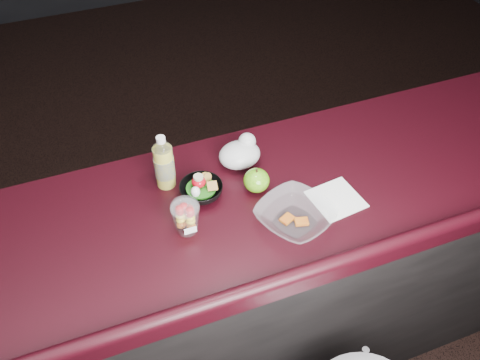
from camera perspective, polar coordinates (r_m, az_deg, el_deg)
name	(u,v)px	position (r m, az deg, el deg)	size (l,w,h in m)	color
room_shell	(239,31)	(1.04, -0.06, 15.65)	(8.00, 8.00, 8.00)	black
counter	(213,297)	(2.18, -2.93, -12.35)	(4.06, 0.71, 1.02)	black
lemonade_bottle	(164,165)	(1.82, -8.09, 1.58)	(0.07, 0.07, 0.21)	gold
fruit_cup	(186,216)	(1.68, -5.81, -3.80)	(0.09, 0.09, 0.13)	white
green_apple	(256,180)	(1.82, 1.77, -0.04)	(0.09, 0.09, 0.09)	#36830F
plastic_bag	(241,153)	(1.91, 0.06, 2.89)	(0.15, 0.12, 0.11)	silver
snack_bowl	(201,190)	(1.81, -4.20, -1.02)	(0.19, 0.19, 0.08)	black
takeout_bowl	(295,216)	(1.73, 5.89, -3.85)	(0.31, 0.31, 0.06)	silver
paper_napkin	(336,199)	(1.84, 10.21, -2.02)	(0.16, 0.16, 0.00)	white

